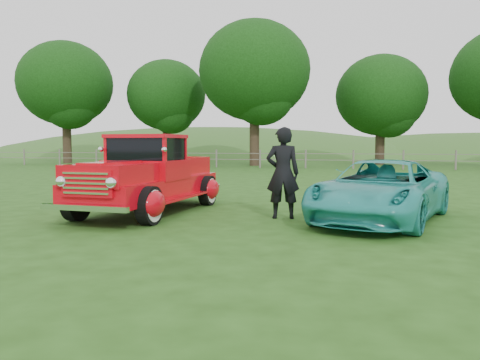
% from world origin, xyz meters
% --- Properties ---
extents(ground, '(140.00, 140.00, 0.00)m').
position_xyz_m(ground, '(0.00, 0.00, 0.00)').
color(ground, '#224713').
rests_on(ground, ground).
extents(distant_hills, '(116.00, 60.00, 18.00)m').
position_xyz_m(distant_hills, '(-4.08, 59.46, -4.55)').
color(distant_hills, '#356123').
rests_on(distant_hills, ground).
extents(fence_line, '(48.00, 0.12, 1.20)m').
position_xyz_m(fence_line, '(0.00, 22.00, 0.60)').
color(fence_line, '#6A6359').
rests_on(fence_line, ground).
extents(tree_far_west, '(7.60, 7.60, 9.93)m').
position_xyz_m(tree_far_west, '(-20.00, 26.00, 6.49)').
color(tree_far_west, '#2E2017').
rests_on(tree_far_west, ground).
extents(tree_mid_west, '(6.40, 6.40, 8.46)m').
position_xyz_m(tree_mid_west, '(-12.00, 28.00, 5.55)').
color(tree_mid_west, '#2E2017').
rests_on(tree_mid_west, ground).
extents(tree_near_west, '(8.00, 8.00, 10.42)m').
position_xyz_m(tree_near_west, '(-4.00, 25.00, 6.80)').
color(tree_near_west, '#2E2017').
rests_on(tree_near_west, ground).
extents(tree_near_east, '(6.80, 6.80, 8.33)m').
position_xyz_m(tree_near_east, '(5.00, 29.00, 5.25)').
color(tree_near_east, '#2E2017').
rests_on(tree_near_east, ground).
extents(red_pickup, '(2.47, 5.09, 1.78)m').
position_xyz_m(red_pickup, '(-1.67, 1.49, 0.80)').
color(red_pickup, black).
rests_on(red_pickup, ground).
extents(teal_sedan, '(3.35, 4.90, 1.25)m').
position_xyz_m(teal_sedan, '(3.45, 1.48, 0.62)').
color(teal_sedan, teal).
rests_on(teal_sedan, ground).
extents(man, '(0.78, 0.59, 1.92)m').
position_xyz_m(man, '(1.44, 1.35, 0.96)').
color(man, black).
rests_on(man, ground).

